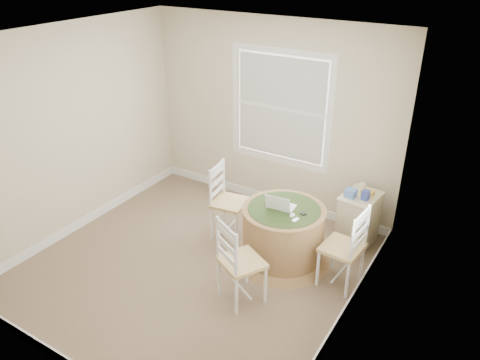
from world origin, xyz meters
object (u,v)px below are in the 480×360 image
Objects in this scene: round_table at (283,232)px; corner_chest at (358,220)px; chair_right at (342,247)px; chair_left at (230,202)px; laptop at (281,206)px; chair_near at (242,262)px.

round_table is 1.00m from corner_chest.
round_table is 1.65× the size of corner_chest.
chair_right is (0.74, -0.07, 0.10)m from round_table.
chair_left is 1.37× the size of corner_chest.
chair_left reaches higher than round_table.
corner_chest is at bearing -137.12° from laptop.
chair_near is (-0.04, -0.85, 0.10)m from round_table.
round_table is 0.34m from laptop.
chair_near is (0.77, -0.97, 0.00)m from chair_left.
round_table is 0.82m from chair_left.
chair_near is at bearing -105.83° from corner_chest.
chair_near is 1.10m from chair_right.
chair_left and chair_right have the same top height.
chair_left is 1.24m from chair_near.
chair_right is at bearing 169.81° from laptop.
chair_near is 1.00× the size of chair_right.
chair_right is at bearing -76.19° from corner_chest.
laptop is (-0.79, 0.07, 0.24)m from chair_right.
round_table is at bearing 178.63° from laptop.
chair_near is at bearing -149.64° from chair_left.
laptop is at bearing -164.71° from round_table.
round_table is at bearing -64.96° from chair_near.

